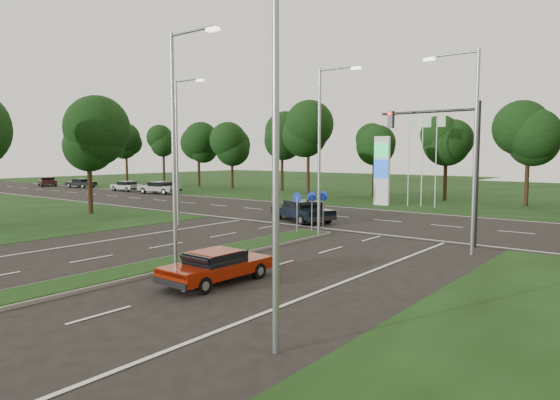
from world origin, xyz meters
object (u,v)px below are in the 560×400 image
Objects in this scene: navy_sedan at (302,210)px; red_sedan at (217,266)px; far_car_b at (127,186)px; far_car_a at (159,187)px; far_car_d at (47,181)px; far_car_c at (81,183)px.

red_sedan is at bearing -130.78° from navy_sedan.
far_car_b is at bearing 98.97° from navy_sedan.
far_car_a is 1.07× the size of far_car_d.
far_car_d is at bearing 83.19° from far_car_a.
far_car_a is at bearing 95.55° from navy_sedan.
far_car_b is 0.89× the size of far_car_d.
far_car_a is (-26.05, 8.80, -0.01)m from navy_sedan.
far_car_b is (-39.09, 23.45, 0.04)m from red_sedan.
red_sedan is 54.53m from far_car_c.
far_car_c is (-49.22, 23.46, 0.03)m from red_sedan.
far_car_a reaches higher than far_car_b.
far_car_b is at bearing -99.92° from far_car_c.
navy_sedan is at bearing 116.25° from red_sedan.
red_sedan is 60.32m from far_car_d.
navy_sedan is 49.78m from far_car_d.
far_car_d reaches higher than red_sedan.
red_sedan is at bearing -92.08° from far_car_d.
far_car_a is 16.34m from far_car_c.
far_car_a reaches higher than far_car_c.
far_car_d is at bearing 105.33° from navy_sedan.
far_car_b is at bearing 150.28° from red_sedan.
navy_sedan is 1.08× the size of far_car_a.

